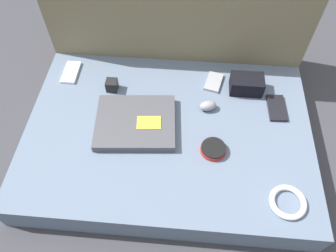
% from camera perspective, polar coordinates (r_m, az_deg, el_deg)
% --- Properties ---
extents(ground_plane, '(8.00, 8.00, 0.00)m').
position_cam_1_polar(ground_plane, '(1.36, 0.00, -3.58)').
color(ground_plane, '#38383D').
extents(couch_seat, '(1.10, 0.76, 0.13)m').
position_cam_1_polar(couch_seat, '(1.31, 0.00, -2.11)').
color(couch_seat, slate).
rests_on(couch_seat, ground_plane).
extents(couch_backrest, '(1.10, 0.20, 0.57)m').
position_cam_1_polar(couch_backrest, '(1.48, 1.67, 18.55)').
color(couch_backrest, '#756B4C').
rests_on(couch_backrest, ground_plane).
extents(laptop, '(0.32, 0.27, 0.03)m').
position_cam_1_polar(laptop, '(1.26, -5.66, 0.63)').
color(laptop, '#47474C').
rests_on(laptop, couch_seat).
extents(computer_mouse, '(0.08, 0.06, 0.04)m').
position_cam_1_polar(computer_mouse, '(1.31, 6.96, 3.53)').
color(computer_mouse, gray).
rests_on(computer_mouse, couch_seat).
extents(speaker_puck, '(0.09, 0.09, 0.02)m').
position_cam_1_polar(speaker_puck, '(1.20, 7.89, -3.98)').
color(speaker_puck, red).
rests_on(speaker_puck, couch_seat).
extents(phone_silver, '(0.07, 0.13, 0.01)m').
position_cam_1_polar(phone_silver, '(1.38, 18.39, 3.01)').
color(phone_silver, black).
rests_on(phone_silver, couch_seat).
extents(phone_black, '(0.09, 0.12, 0.01)m').
position_cam_1_polar(phone_black, '(1.41, 7.96, 7.59)').
color(phone_black, '#99999E').
rests_on(phone_black, couch_seat).
extents(phone_small, '(0.06, 0.13, 0.01)m').
position_cam_1_polar(phone_small, '(1.50, -16.55, 8.95)').
color(phone_small, silver).
rests_on(phone_small, couch_seat).
extents(camera_pouch, '(0.13, 0.09, 0.07)m').
position_cam_1_polar(camera_pouch, '(1.39, 13.52, 7.10)').
color(camera_pouch, black).
rests_on(camera_pouch, couch_seat).
extents(charger_brick, '(0.04, 0.05, 0.05)m').
position_cam_1_polar(charger_brick, '(1.38, -9.75, 7.04)').
color(charger_brick, black).
rests_on(charger_brick, couch_seat).
extents(cable_coil, '(0.12, 0.12, 0.02)m').
position_cam_1_polar(cable_coil, '(1.17, 20.15, -12.33)').
color(cable_coil, white).
rests_on(cable_coil, couch_seat).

